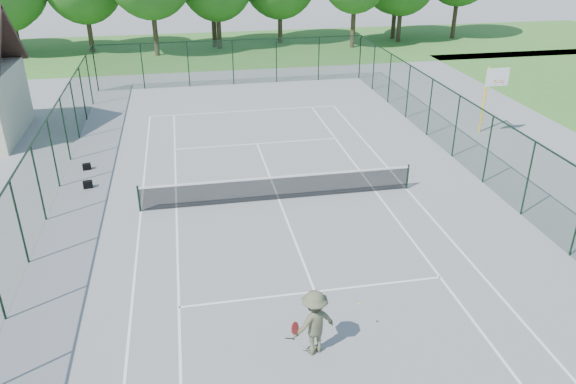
# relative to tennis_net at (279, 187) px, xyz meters

# --- Properties ---
(ground) EXTENTS (140.00, 140.00, 0.00)m
(ground) POSITION_rel_tennis_net_xyz_m (0.00, 0.00, -0.58)
(ground) COLOR gray
(ground) RESTS_ON ground
(grass_far) EXTENTS (80.00, 16.00, 0.01)m
(grass_far) POSITION_rel_tennis_net_xyz_m (0.00, 30.00, -0.57)
(grass_far) COLOR #498532
(grass_far) RESTS_ON ground
(court_lines) EXTENTS (11.05, 23.85, 0.01)m
(court_lines) POSITION_rel_tennis_net_xyz_m (0.00, 0.00, -0.57)
(court_lines) COLOR white
(court_lines) RESTS_ON ground
(tennis_net) EXTENTS (11.08, 0.08, 1.10)m
(tennis_net) POSITION_rel_tennis_net_xyz_m (0.00, 0.00, 0.00)
(tennis_net) COLOR black
(tennis_net) RESTS_ON ground
(fence_enclosure) EXTENTS (18.05, 36.05, 3.02)m
(fence_enclosure) POSITION_rel_tennis_net_xyz_m (0.00, 0.00, 0.98)
(fence_enclosure) COLOR #193722
(fence_enclosure) RESTS_ON ground
(basketball_goal) EXTENTS (1.20, 1.43, 3.65)m
(basketball_goal) POSITION_rel_tennis_net_xyz_m (11.98, 5.44, 1.99)
(basketball_goal) COLOR yellow
(basketball_goal) RESTS_ON ground
(sports_bag_a) EXTENTS (0.42, 0.29, 0.31)m
(sports_bag_a) POSITION_rel_tennis_net_xyz_m (-7.78, 2.62, -0.42)
(sports_bag_a) COLOR black
(sports_bag_a) RESTS_ON ground
(sports_bag_b) EXTENTS (0.41, 0.30, 0.29)m
(sports_bag_b) POSITION_rel_tennis_net_xyz_m (-8.08, 4.63, -0.43)
(sports_bag_b) COLOR black
(sports_bag_b) RESTS_ON ground
(tennis_player) EXTENTS (2.22, 1.05, 1.88)m
(tennis_player) POSITION_rel_tennis_net_xyz_m (-0.64, -8.94, 0.36)
(tennis_player) COLOR #56593D
(tennis_player) RESTS_ON ground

